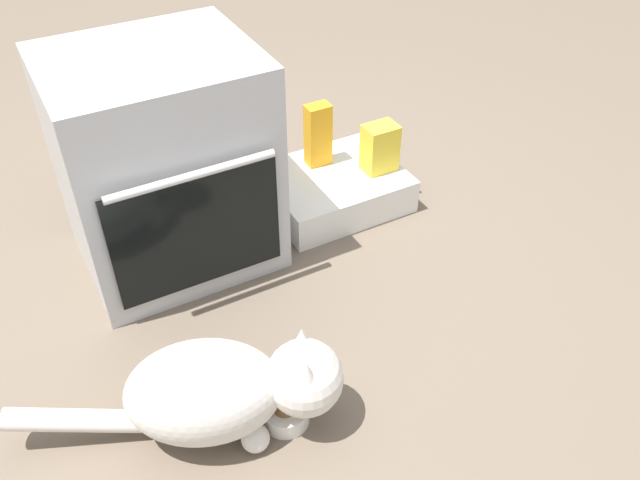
{
  "coord_description": "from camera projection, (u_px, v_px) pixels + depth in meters",
  "views": [
    {
      "loc": [
        -0.46,
        -1.42,
        1.5
      ],
      "look_at": [
        0.27,
        -0.09,
        0.25
      ],
      "focal_mm": 37.21,
      "sensor_mm": 36.0,
      "label": 1
    }
  ],
  "objects": [
    {
      "name": "snack_bag",
      "position": [
        380.0,
        148.0,
        2.41
      ],
      "size": [
        0.12,
        0.09,
        0.18
      ],
      "primitive_type": "cube",
      "color": "yellow",
      "rests_on": "pantry_cabinet"
    },
    {
      "name": "ground",
      "position": [
        231.0,
        310.0,
        2.09
      ],
      "size": [
        8.0,
        8.0,
        0.0
      ],
      "primitive_type": "plane",
      "color": "#6B5B4C"
    },
    {
      "name": "food_bowl",
      "position": [
        285.0,
        412.0,
        1.75
      ],
      "size": [
        0.13,
        0.13,
        0.08
      ],
      "color": "white",
      "rests_on": "ground"
    },
    {
      "name": "juice_carton",
      "position": [
        318.0,
        135.0,
        2.42
      ],
      "size": [
        0.09,
        0.06,
        0.24
      ],
      "primitive_type": "cube",
      "color": "orange",
      "rests_on": "pantry_cabinet"
    },
    {
      "name": "pantry_cabinet",
      "position": [
        333.0,
        188.0,
        2.49
      ],
      "size": [
        0.5,
        0.4,
        0.13
      ],
      "primitive_type": "cube",
      "color": "white",
      "rests_on": "ground"
    },
    {
      "name": "cat",
      "position": [
        224.0,
        390.0,
        1.66
      ],
      "size": [
        0.81,
        0.42,
        0.29
      ],
      "rotation": [
        0.0,
        0.0,
        -0.39
      ],
      "color": "silver",
      "rests_on": "ground"
    },
    {
      "name": "oven",
      "position": [
        165.0,
        164.0,
        2.08
      ],
      "size": [
        0.61,
        0.57,
        0.72
      ],
      "color": "#B7BABF",
      "rests_on": "ground"
    }
  ]
}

